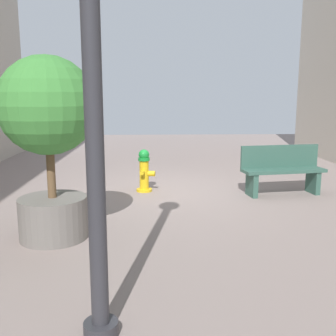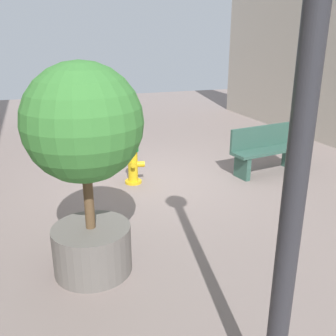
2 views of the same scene
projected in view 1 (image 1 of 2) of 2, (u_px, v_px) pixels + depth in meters
name	position (u px, v px, depth m)	size (l,w,h in m)	color
ground_plane	(171.00, 191.00, 7.94)	(23.40, 23.40, 0.00)	gray
fire_hydrant	(144.00, 170.00, 7.83)	(0.39, 0.41, 0.85)	gold
bench_near	(282.00, 169.00, 7.62)	(1.65, 0.67, 0.95)	#33594C
planter_tree	(49.00, 127.00, 5.05)	(1.27, 1.27, 2.42)	slate
street_lamp	(90.00, 12.00, 2.70)	(0.36, 0.36, 3.98)	#2D2D33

